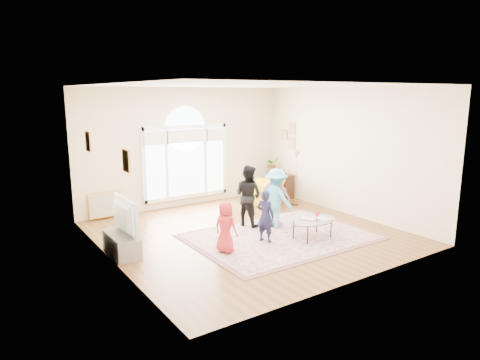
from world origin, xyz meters
TOP-DOWN VIEW (x-y plane):
  - ground at (0.00, 0.00)m, footprint 6.00×6.00m
  - room_shell at (0.01, 2.83)m, footprint 6.00×6.00m
  - area_rug at (0.43, -0.60)m, footprint 3.60×2.60m
  - rug_border at (0.43, -0.60)m, footprint 3.80×2.80m
  - tv_console at (-2.75, 0.30)m, footprint 0.45×1.00m
  - television at (-2.74, 0.30)m, footprint 0.18×1.18m
  - coffee_table at (0.91, -1.07)m, footprint 1.17×0.79m
  - armchair at (1.88, 1.77)m, footprint 1.32×1.30m
  - side_cabinet at (2.78, 2.07)m, footprint 0.40×0.50m
  - floor_lamp at (2.47, 1.27)m, footprint 0.29×0.29m
  - plant_pedestal at (2.70, 2.63)m, footprint 0.20×0.20m
  - potted_plant at (2.70, 2.63)m, footprint 0.50×0.46m
  - leaning_picture at (-2.27, 2.90)m, footprint 0.80×0.14m
  - child_red at (-1.04, -0.72)m, footprint 0.49×0.58m
  - child_navy at (-0.04, -0.67)m, footprint 0.39×0.46m
  - child_black at (0.31, 0.45)m, footprint 0.74×0.83m
  - child_pink at (0.83, 0.09)m, footprint 0.57×0.82m
  - child_blue at (0.76, -0.02)m, footprint 0.68×0.96m

SIDE VIEW (x-z plane):
  - ground at x=0.00m, z-range 0.00..0.00m
  - leaning_picture at x=-2.27m, z-range -0.31..0.31m
  - rug_border at x=0.43m, z-range 0.00..0.01m
  - area_rug at x=0.43m, z-range 0.00..0.02m
  - tv_console at x=-2.75m, z-range 0.00..0.42m
  - armchair at x=1.88m, z-range 0.00..0.65m
  - side_cabinet at x=2.78m, z-range 0.00..0.70m
  - plant_pedestal at x=2.70m, z-range 0.00..0.70m
  - coffee_table at x=0.91m, z-range 0.13..0.67m
  - child_red at x=-1.04m, z-range 0.02..1.02m
  - child_navy at x=-0.04m, z-range 0.02..1.11m
  - child_pink at x=0.83m, z-range 0.02..1.31m
  - child_blue at x=0.76m, z-range 0.02..1.38m
  - child_black at x=0.31m, z-range 0.02..1.43m
  - television at x=-2.74m, z-range 0.42..1.10m
  - potted_plant at x=2.70m, z-range 0.70..1.17m
  - floor_lamp at x=2.47m, z-range 0.53..2.04m
  - room_shell at x=0.01m, z-range -1.43..4.57m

